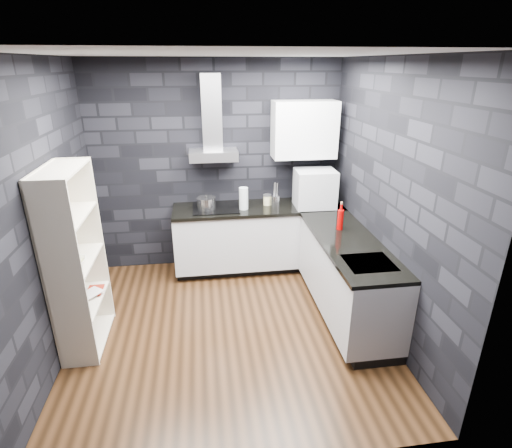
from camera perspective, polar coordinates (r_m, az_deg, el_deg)
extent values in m
plane|color=#3D2413|center=(4.41, -3.81, -14.60)|extent=(3.20, 3.20, 0.00)
plane|color=silver|center=(3.54, -5.00, 23.08)|extent=(3.20, 3.20, 0.00)
cube|color=black|center=(5.32, -5.55, 8.02)|extent=(3.20, 0.05, 2.70)
cube|color=black|center=(2.31, -1.47, -11.62)|extent=(3.20, 0.05, 2.70)
cube|color=black|center=(4.02, -28.10, 0.77)|extent=(0.05, 3.20, 2.70)
cube|color=black|center=(4.19, 18.48, 3.06)|extent=(0.05, 3.20, 2.70)
cube|color=black|center=(5.56, 0.26, -5.59)|extent=(2.18, 0.50, 0.10)
cube|color=black|center=(4.72, 12.86, -11.72)|extent=(0.50, 1.78, 0.10)
cube|color=silver|center=(5.34, 0.33, -1.69)|extent=(2.20, 0.60, 0.76)
cube|color=silver|center=(4.49, 12.84, -7.20)|extent=(0.60, 1.80, 0.76)
cube|color=black|center=(5.18, 0.35, 2.31)|extent=(2.20, 0.62, 0.04)
cube|color=black|center=(4.31, 13.16, -2.56)|extent=(0.62, 1.80, 0.04)
cube|color=black|center=(5.36, 8.84, 2.72)|extent=(0.62, 0.62, 0.04)
cube|color=silver|center=(5.08, -6.10, 9.77)|extent=(0.60, 0.34, 0.12)
cube|color=silver|center=(5.07, -6.37, 15.57)|extent=(0.24, 0.20, 0.90)
cube|color=white|center=(5.19, 6.90, 13.24)|extent=(0.80, 0.35, 0.70)
cube|color=black|center=(5.14, -5.75, 2.32)|extent=(0.58, 0.50, 0.01)
cube|color=silver|center=(3.89, 15.86, -5.38)|extent=(0.44, 0.40, 0.01)
cylinder|color=#B0B1B4|center=(5.08, -7.10, 2.90)|extent=(0.27, 0.27, 0.14)
cylinder|color=silver|center=(5.05, -1.78, 3.67)|extent=(0.14, 0.14, 0.28)
cylinder|color=beige|center=(5.23, 1.60, 3.41)|extent=(0.11, 0.11, 0.12)
cylinder|color=#B0B1B4|center=(5.16, 2.75, 3.29)|extent=(0.12, 0.12, 0.14)
cube|color=silver|center=(5.18, 8.40, 4.91)|extent=(0.51, 0.40, 0.50)
cylinder|color=#970202|center=(4.52, 11.95, 0.60)|extent=(0.07, 0.07, 0.23)
cube|color=beige|center=(4.12, -24.30, -4.89)|extent=(0.41, 0.83, 1.80)
imported|color=white|center=(4.03, -24.72, -5.02)|extent=(0.23, 0.23, 0.06)
imported|color=maroon|center=(4.41, -23.20, -7.74)|extent=(0.16, 0.02, 0.21)
imported|color=#B2B2B2|center=(4.37, -23.41, -7.71)|extent=(0.14, 0.11, 0.22)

